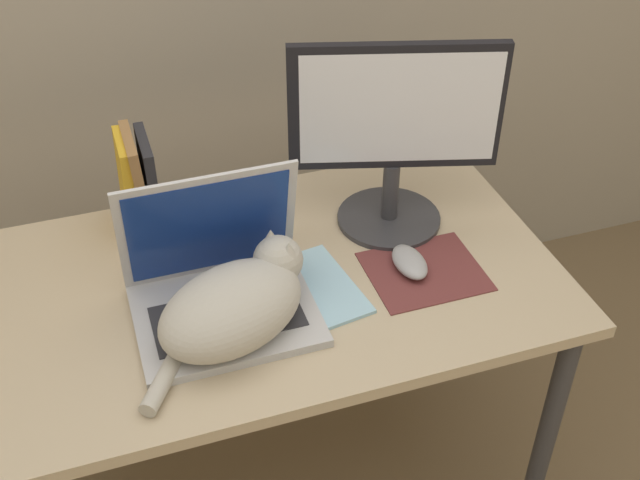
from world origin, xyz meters
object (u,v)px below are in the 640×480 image
Objects in this scene: webcam at (227,185)px; external_monitor at (395,132)px; cat at (236,305)px; notepad at (304,292)px; computer_mouse at (410,262)px; laptop at (221,288)px; book_row at (138,183)px.

external_monitor is at bearing -29.37° from webcam.
external_monitor reaches higher than cat.
cat reaches higher than notepad.
computer_mouse is 0.46m from webcam.
laptop is 1.53× the size of book_row.
computer_mouse is at bearing 0.96° from notepad.
external_monitor reaches higher than webcam.
computer_mouse is 0.44× the size of notepad.
cat is at bearing -169.36° from computer_mouse.
book_row is at bearing 128.61° from notepad.
book_row is (-0.52, 0.16, -0.12)m from external_monitor.
laptop is 4.67× the size of webcam.
book_row reaches higher than notepad.
external_monitor is at bearing 34.38° from notepad.
cat is 0.42m from book_row.
external_monitor is 1.90× the size of book_row.
book_row is at bearing 146.44° from computer_mouse.
laptop is at bearing 179.20° from computer_mouse.
external_monitor reaches higher than book_row.
computer_mouse is at bearing 10.64° from cat.
laptop reaches higher than book_row.
computer_mouse is at bearing -49.69° from webcam.
laptop is 0.80× the size of external_monitor.
computer_mouse is 0.50× the size of book_row.
cat is 5.00× the size of webcam.
laptop is 0.93× the size of cat.
notepad is at bearing -51.39° from book_row.
laptop is 0.48m from external_monitor.
laptop reaches higher than computer_mouse.
external_monitor is 1.66× the size of notepad.
computer_mouse is (-0.02, -0.17, -0.21)m from external_monitor.
external_monitor is 0.38m from notepad.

